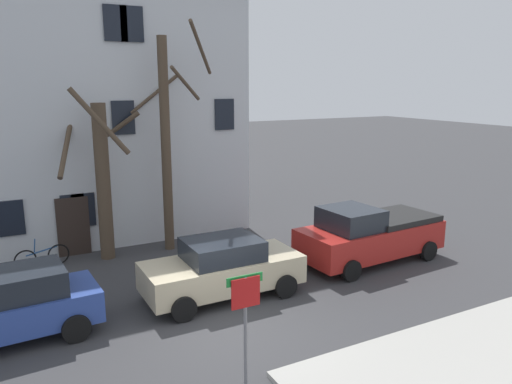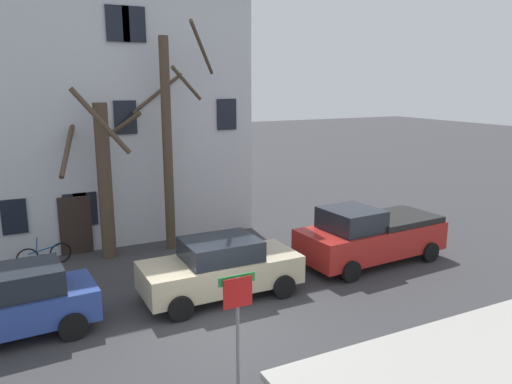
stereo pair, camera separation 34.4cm
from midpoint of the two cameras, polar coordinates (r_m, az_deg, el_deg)
ground_plane at (r=12.78m, az=-2.90°, el=-15.61°), size 120.00×120.00×0.00m
building_main at (r=22.02m, az=-19.60°, el=10.96°), size 12.85×8.16×11.26m
tree_bare_mid at (r=17.64m, az=-16.67°, el=1.93°), size 3.05×2.59×5.90m
tree_bare_far at (r=17.92m, az=-9.43°, el=6.07°), size 2.94×2.95×7.95m
car_beige_sedan at (r=14.31m, az=-3.38°, el=-8.69°), size 4.53×2.11×1.71m
pickup_truck_red at (r=17.34m, az=13.58°, el=-4.84°), size 5.30×2.51×1.99m
street_sign_pole at (r=9.79m, az=-1.09°, el=-13.51°), size 0.76×0.07×2.45m
bicycle_leaning at (r=18.06m, az=-22.70°, el=-6.75°), size 1.74×0.27×1.03m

